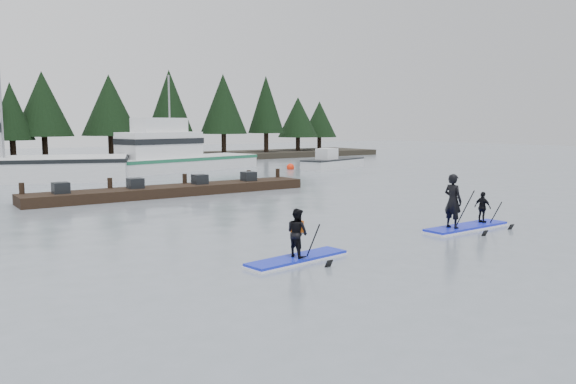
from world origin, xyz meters
TOP-DOWN VIEW (x-y plane):
  - ground at (0.00, 0.00)m, footprint 160.00×160.00m
  - far_shore at (0.00, 42.00)m, footprint 70.00×8.00m
  - treeline at (0.00, 42.00)m, footprint 60.00×4.00m
  - fishing_boat_medium at (5.70, 30.00)m, footprint 14.20×7.00m
  - skiff at (17.56, 24.77)m, footprint 6.91×3.97m
  - floating_dock at (-0.47, 15.65)m, footprint 14.78×2.07m
  - buoy_c at (13.92, 25.77)m, footprint 0.62×0.62m
  - paddleboard_solo at (-3.35, 0.72)m, footprint 3.16×1.20m
  - paddleboard_duo at (3.97, 1.10)m, footprint 3.64×1.20m

SIDE VIEW (x-z plane):
  - ground at x=0.00m, z-range 0.00..0.00m
  - treeline at x=0.00m, z-range -4.00..4.00m
  - buoy_c at x=13.92m, z-range -0.31..0.31m
  - floating_dock at x=-0.47m, z-range 0.00..0.49m
  - far_shore at x=0.00m, z-range 0.00..0.60m
  - skiff at x=17.56m, z-range 0.00..0.77m
  - paddleboard_solo at x=-3.35m, z-range -0.44..1.43m
  - fishing_boat_medium at x=5.70m, z-range -3.55..4.70m
  - paddleboard_duo at x=3.97m, z-range -0.59..1.88m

